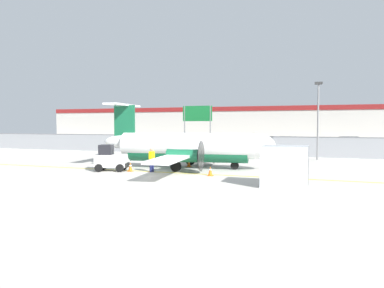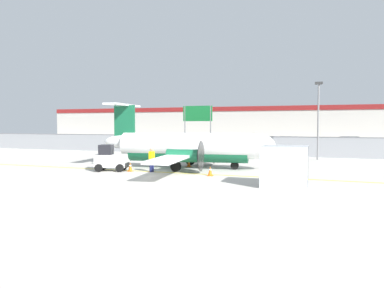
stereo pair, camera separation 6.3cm
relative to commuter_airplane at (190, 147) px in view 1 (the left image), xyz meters
The scene contains 17 objects.
ground_plane 3.27m from the commuter_airplane, 86.45° to the right, with size 140.00×140.00×0.01m.
perimeter_fence 13.16m from the commuter_airplane, 89.23° to the left, with size 98.00×0.10×2.10m.
parking_lot_strip 24.70m from the commuter_airplane, 89.59° to the left, with size 98.00×17.00×0.12m.
background_building 43.17m from the commuter_airplane, 89.77° to the left, with size 91.00×8.10×6.50m.
commuter_airplane is the anchor object (origin of this frame).
baggage_tug 5.99m from the commuter_airplane, 144.43° to the right, with size 2.56×1.97×1.88m.
ground_crew_worker 3.50m from the commuter_airplane, 121.85° to the right, with size 0.45×0.53×1.70m.
cargo_container 9.76m from the commuter_airplane, 38.29° to the right, with size 2.45×2.06×2.20m.
traffic_cone_near_left 4.83m from the commuter_airplane, 136.45° to the right, with size 0.36×0.36×0.64m.
traffic_cone_near_right 1.61m from the commuter_airplane, 117.99° to the left, with size 0.36×0.36×0.64m.
traffic_cone_far_left 4.54m from the commuter_airplane, 52.36° to the right, with size 0.36×0.36×0.64m.
parked_car_0 33.42m from the commuter_airplane, 112.77° to the left, with size 4.22×2.05×1.58m.
parked_car_1 23.86m from the commuter_airplane, 98.98° to the left, with size 4.35×2.34×1.58m.
parked_car_2 26.37m from the commuter_airplane, 79.86° to the left, with size 4.31×2.25×1.58m.
parked_car_3 30.47m from the commuter_airplane, 66.25° to the left, with size 4.39×2.45×1.58m.
apron_light_pole 13.84m from the commuter_airplane, 49.22° to the left, with size 0.70×0.30×7.27m.
highway_sign 15.95m from the commuter_airplane, 107.40° to the left, with size 3.60×0.14×5.50m.
Camera 1 is at (9.65, -21.65, 3.37)m, focal length 35.00 mm.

